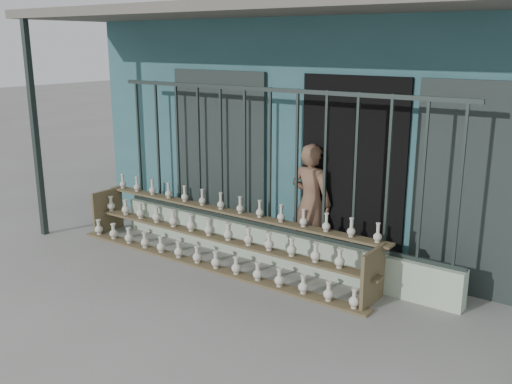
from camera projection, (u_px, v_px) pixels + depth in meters
The scene contains 6 objects.
ground at pixel (205, 296), 6.45m from camera, with size 60.00×60.00×0.00m, color slate.
workshop_building at pixel (370, 115), 9.36m from camera, with size 7.40×6.60×3.21m.
parapet_wall at pixel (269, 245), 7.41m from camera, with size 5.00×0.20×0.45m, color #ACC0A5.
security_fence at pixel (270, 160), 7.13m from camera, with size 5.00×0.04×1.80m.
shelf_rack at pixel (218, 235), 7.35m from camera, with size 4.50×0.68×0.85m.
elderly_woman at pixel (311, 202), 7.35m from camera, with size 0.56×0.37×1.55m, color brown.
Camera 1 is at (3.93, -4.49, 2.78)m, focal length 40.00 mm.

